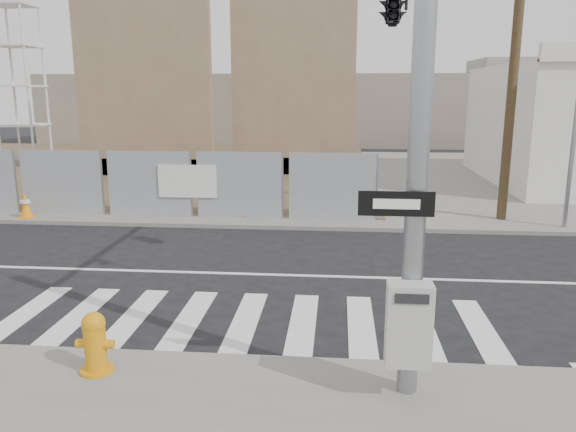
# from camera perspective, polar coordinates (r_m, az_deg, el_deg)

# --- Properties ---
(ground) EXTENTS (100.00, 100.00, 0.00)m
(ground) POSITION_cam_1_polar(r_m,az_deg,el_deg) (12.29, -2.42, -5.97)
(ground) COLOR black
(ground) RESTS_ON ground
(sidewalk_far) EXTENTS (50.00, 20.00, 0.12)m
(sidewalk_far) POSITION_cam_1_polar(r_m,az_deg,el_deg) (25.88, 1.64, 4.09)
(sidewalk_far) COLOR slate
(sidewalk_far) RESTS_ON ground
(signal_pole) EXTENTS (0.96, 5.87, 7.00)m
(signal_pole) POSITION_cam_1_polar(r_m,az_deg,el_deg) (9.58, 11.27, 17.54)
(signal_pole) COLOR gray
(signal_pole) RESTS_ON sidewalk_near
(concrete_wall_left) EXTENTS (6.00, 1.30, 8.00)m
(concrete_wall_left) POSITION_cam_1_polar(r_m,az_deg,el_deg) (26.07, -14.29, 11.10)
(concrete_wall_left) COLOR brown
(concrete_wall_left) RESTS_ON sidewalk_far
(concrete_wall_right) EXTENTS (5.50, 1.30, 8.00)m
(concrete_wall_right) POSITION_cam_1_polar(r_m,az_deg,el_deg) (25.71, 0.56, 11.47)
(concrete_wall_right) COLOR brown
(concrete_wall_right) RESTS_ON sidewalk_far
(utility_pole_right) EXTENTS (1.60, 0.28, 10.00)m
(utility_pole_right) POSITION_cam_1_polar(r_m,az_deg,el_deg) (17.79, 22.15, 15.90)
(utility_pole_right) COLOR #4C3B23
(utility_pole_right) RESTS_ON sidewalk_far
(fire_hydrant) EXTENTS (0.54, 0.49, 0.87)m
(fire_hydrant) POSITION_cam_1_polar(r_m,az_deg,el_deg) (8.31, -19.02, -12.06)
(fire_hydrant) COLOR orange
(fire_hydrant) RESTS_ON sidewalk_near
(traffic_cone_c) EXTENTS (0.41, 0.41, 0.77)m
(traffic_cone_c) POSITION_cam_1_polar(r_m,az_deg,el_deg) (18.82, -25.11, 0.97)
(traffic_cone_c) COLOR orange
(traffic_cone_c) RESTS_ON sidewalk_far
(traffic_cone_d) EXTENTS (0.45, 0.45, 0.79)m
(traffic_cone_d) POSITION_cam_1_polar(r_m,az_deg,el_deg) (17.34, -4.82, 1.25)
(traffic_cone_d) COLOR #FF360D
(traffic_cone_d) RESTS_ON sidewalk_far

